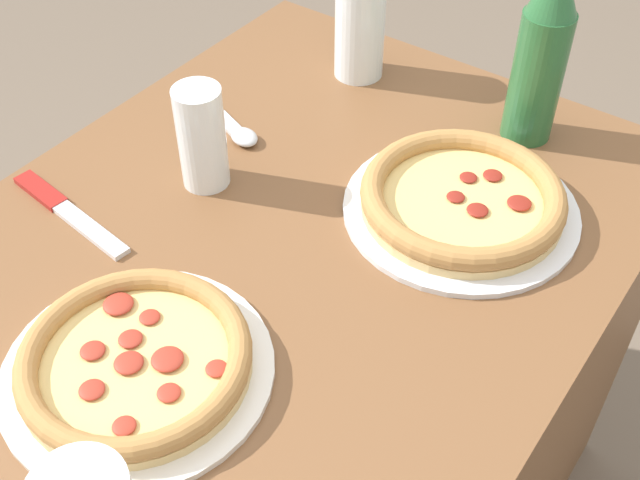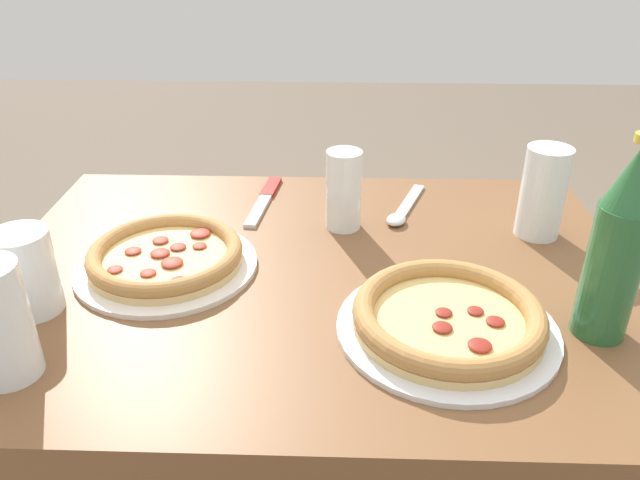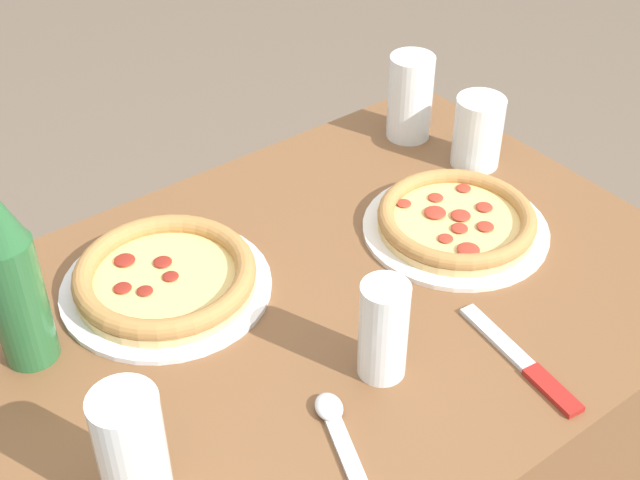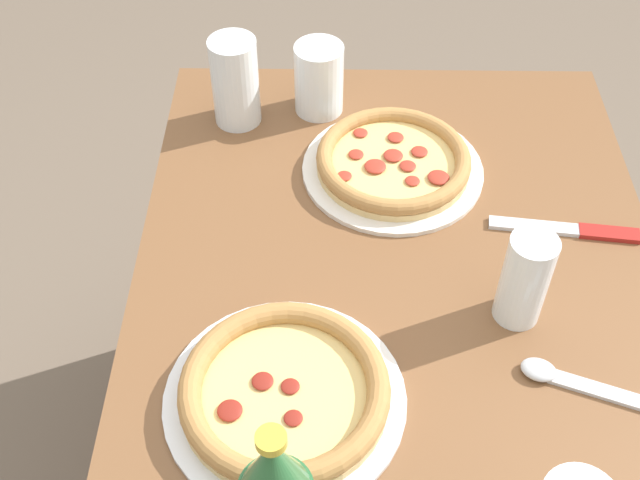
% 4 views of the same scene
% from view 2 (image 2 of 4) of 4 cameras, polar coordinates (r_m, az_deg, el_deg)
% --- Properties ---
extents(table, '(0.99, 0.73, 0.74)m').
position_cam_2_polar(table, '(1.20, -0.51, -18.02)').
color(table, brown).
rests_on(table, ground_plane).
extents(pizza_margherita, '(0.28, 0.28, 0.04)m').
position_cam_2_polar(pizza_margherita, '(0.99, -13.87, -1.45)').
color(pizza_margherita, silver).
rests_on(pizza_margherita, table).
extents(pizza_salami, '(0.29, 0.29, 0.04)m').
position_cam_2_polar(pizza_salami, '(0.84, 11.63, -7.07)').
color(pizza_salami, silver).
rests_on(pizza_salami, table).
extents(glass_lemonade, '(0.07, 0.07, 0.16)m').
position_cam_2_polar(glass_lemonade, '(1.10, 19.66, 3.76)').
color(glass_lemonade, white).
rests_on(glass_lemonade, table).
extents(glass_cola, '(0.08, 0.08, 0.12)m').
position_cam_2_polar(glass_cola, '(0.94, -25.20, -3.02)').
color(glass_cola, white).
rests_on(glass_cola, table).
extents(glass_orange_juice, '(0.06, 0.06, 0.14)m').
position_cam_2_polar(glass_orange_juice, '(1.07, 2.17, 4.19)').
color(glass_orange_juice, white).
rests_on(glass_orange_juice, table).
extents(beer_bottle, '(0.07, 0.07, 0.27)m').
position_cam_2_polar(beer_bottle, '(0.85, 25.62, -0.50)').
color(beer_bottle, '#286033').
rests_on(beer_bottle, table).
extents(knife, '(0.05, 0.22, 0.01)m').
position_cam_2_polar(knife, '(1.19, -5.07, 3.79)').
color(knife, maroon).
rests_on(knife, table).
extents(spoon, '(0.09, 0.19, 0.02)m').
position_cam_2_polar(spoon, '(1.14, 7.52, 2.61)').
color(spoon, silver).
rests_on(spoon, table).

